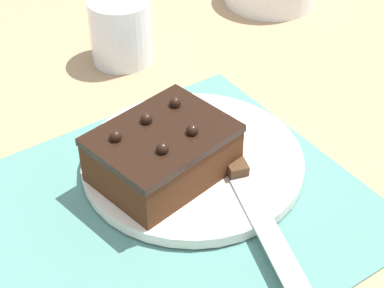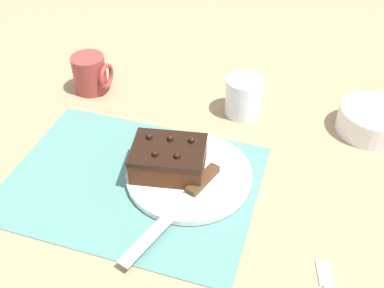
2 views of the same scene
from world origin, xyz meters
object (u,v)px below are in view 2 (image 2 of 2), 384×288
(chocolate_cake, at_px, (169,158))
(serving_knife, at_px, (189,195))
(cake_plate, at_px, (189,175))
(small_bowl, at_px, (372,118))
(drinking_glass, at_px, (244,96))
(coffee_mug, at_px, (91,74))

(chocolate_cake, height_order, serving_knife, chocolate_cake)
(cake_plate, bearing_deg, small_bowl, 38.43)
(drinking_glass, bearing_deg, cake_plate, -101.88)
(small_bowl, bearing_deg, coffee_mug, -176.64)
(small_bowl, bearing_deg, drinking_glass, -176.07)
(cake_plate, distance_m, drinking_glass, 0.24)
(cake_plate, relative_size, coffee_mug, 2.68)
(cake_plate, bearing_deg, serving_knife, -72.58)
(small_bowl, xyz_separation_m, coffee_mug, (-0.63, -0.04, 0.01))
(small_bowl, bearing_deg, chocolate_cake, -144.39)
(serving_knife, bearing_deg, cake_plate, -54.66)
(serving_knife, distance_m, small_bowl, 0.43)
(chocolate_cake, xyz_separation_m, drinking_glass, (0.09, 0.24, -0.00))
(serving_knife, relative_size, drinking_glass, 2.93)
(chocolate_cake, bearing_deg, cake_plate, 4.37)
(drinking_glass, xyz_separation_m, small_bowl, (0.27, 0.02, -0.01))
(drinking_glass, bearing_deg, serving_knife, -96.00)
(cake_plate, height_order, drinking_glass, drinking_glass)
(drinking_glass, bearing_deg, small_bowl, 3.93)
(drinking_glass, relative_size, coffee_mug, 0.98)
(small_bowl, bearing_deg, serving_knife, -133.92)
(chocolate_cake, xyz_separation_m, small_bowl, (0.36, 0.26, -0.01))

